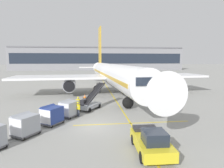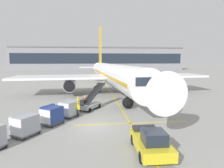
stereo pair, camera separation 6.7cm
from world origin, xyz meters
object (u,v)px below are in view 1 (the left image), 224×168
(baggage_cart_lead, at_px, (69,108))
(ground_crew_by_carts, at_px, (78,102))
(safety_cone_engine_keepout, at_px, (85,96))
(baggage_cart_third, at_px, (25,124))
(parked_airplane, at_px, (112,74))
(belt_loader, at_px, (90,102))
(ground_crew_by_loader, at_px, (78,108))
(baggage_cart_second, at_px, (52,115))
(pushback_tug, at_px, (151,141))

(baggage_cart_lead, xyz_separation_m, ground_crew_by_carts, (0.88, 2.93, -0.00))
(ground_crew_by_carts, xyz_separation_m, safety_cone_engine_keepout, (0.64, 7.71, -0.68))
(ground_crew_by_carts, bearing_deg, baggage_cart_third, -116.08)
(baggage_cart_third, relative_size, ground_crew_by_carts, 1.56)
(parked_airplane, distance_m, belt_loader, 12.77)
(parked_airplane, bearing_deg, baggage_cart_lead, -113.96)
(parked_airplane, xyz_separation_m, ground_crew_by_loader, (-5.60, -15.01, -2.80))
(baggage_cart_second, xyz_separation_m, ground_crew_by_loader, (2.48, 2.42, -0.00))
(belt_loader, xyz_separation_m, baggage_cart_second, (-3.90, -5.72, 0.10))
(belt_loader, bearing_deg, parked_airplane, 70.35)
(baggage_cart_third, distance_m, ground_crew_by_loader, 6.63)
(belt_loader, height_order, baggage_cart_lead, belt_loader)
(belt_loader, relative_size, baggage_cart_third, 1.84)
(belt_loader, distance_m, baggage_cart_third, 10.13)
(ground_crew_by_loader, distance_m, ground_crew_by_carts, 2.99)
(belt_loader, xyz_separation_m, ground_crew_by_carts, (-1.59, -0.31, 0.10))
(safety_cone_engine_keepout, bearing_deg, ground_crew_by_carts, -94.73)
(belt_loader, distance_m, baggage_cart_lead, 4.08)
(baggage_cart_lead, relative_size, baggage_cart_third, 1.00)
(baggage_cart_third, height_order, pushback_tug, baggage_cart_third)
(baggage_cart_second, height_order, safety_cone_engine_keepout, baggage_cart_second)
(baggage_cart_third, relative_size, pushback_tug, 0.61)
(pushback_tug, bearing_deg, ground_crew_by_carts, 114.88)
(belt_loader, distance_m, safety_cone_engine_keepout, 7.48)
(baggage_cart_second, distance_m, baggage_cart_third, 3.21)
(baggage_cart_lead, distance_m, ground_crew_by_carts, 3.06)
(baggage_cart_lead, xyz_separation_m, safety_cone_engine_keepout, (1.52, 10.65, -0.68))
(baggage_cart_second, bearing_deg, belt_loader, 55.69)
(belt_loader, relative_size, ground_crew_by_loader, 2.87)
(baggage_cart_third, bearing_deg, pushback_tug, -23.38)
(baggage_cart_second, distance_m, ground_crew_by_carts, 5.88)
(belt_loader, relative_size, ground_crew_by_carts, 2.87)
(parked_airplane, distance_m, pushback_tug, 24.55)
(baggage_cart_lead, distance_m, pushback_tug, 11.50)
(baggage_cart_lead, relative_size, ground_crew_by_loader, 1.56)
(parked_airplane, relative_size, ground_crew_by_carts, 26.79)
(parked_airplane, bearing_deg, baggage_cart_third, -115.81)
(parked_airplane, height_order, baggage_cart_lead, parked_airplane)
(safety_cone_engine_keepout, bearing_deg, pushback_tug, -75.77)
(belt_loader, height_order, safety_cone_engine_keepout, belt_loader)
(baggage_cart_lead, distance_m, safety_cone_engine_keepout, 10.77)
(pushback_tug, distance_m, safety_cone_engine_keepout, 20.70)
(pushback_tug, bearing_deg, belt_loader, 108.11)
(baggage_cart_third, distance_m, safety_cone_engine_keepout, 16.53)
(ground_crew_by_loader, height_order, ground_crew_by_carts, same)
(baggage_cart_third, bearing_deg, baggage_cart_lead, 59.20)
(belt_loader, distance_m, pushback_tug, 13.32)
(parked_airplane, xyz_separation_m, safety_cone_engine_keepout, (-5.13, -4.31, -3.47))
(parked_airplane, relative_size, belt_loader, 9.32)
(belt_loader, distance_m, ground_crew_by_loader, 3.59)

